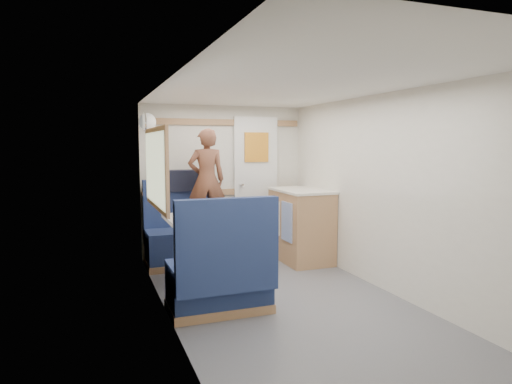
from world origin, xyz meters
name	(u,v)px	position (x,y,z in m)	size (l,w,h in m)	color
floor	(294,309)	(0.00, 0.00, 0.00)	(4.50, 4.50, 0.00)	#515156
ceiling	(296,85)	(0.00, 0.00, 2.00)	(4.50, 4.50, 0.00)	silver
wall_back	(224,181)	(0.00, 2.25, 1.00)	(2.20, 0.02, 2.00)	silver
wall_left	(171,206)	(-1.10, 0.00, 1.00)	(0.02, 4.50, 2.00)	silver
wall_right	(398,195)	(1.10, 0.00, 1.00)	(0.02, 4.50, 2.00)	silver
oak_trim_low	(224,192)	(0.00, 2.23, 0.85)	(2.15, 0.02, 0.08)	#A8784C
oak_trim_high	(224,122)	(0.00, 2.23, 1.78)	(2.15, 0.02, 0.08)	#A8784C
side_window	(155,168)	(-1.08, 1.00, 1.25)	(0.04, 1.30, 0.72)	#ACB297
rear_door	(256,182)	(0.45, 2.22, 0.97)	(0.62, 0.12, 1.86)	white
dinette_table	(198,232)	(-0.65, 1.00, 0.57)	(0.62, 0.92, 0.72)	white
bench_far	(182,241)	(-0.65, 1.86, 0.30)	(0.90, 0.59, 1.05)	#181F4F
bench_near	(221,280)	(-0.65, 0.14, 0.30)	(0.90, 0.59, 1.05)	#181F4F
ledge	(178,192)	(-0.65, 2.12, 0.88)	(0.90, 0.14, 0.04)	#A8784C
dome_light	(147,122)	(-1.04, 1.85, 1.75)	(0.20, 0.20, 0.20)	white
galley_counter	(301,225)	(0.82, 1.55, 0.47)	(0.57, 0.92, 0.92)	#A8784C
person	(207,180)	(-0.37, 1.72, 1.06)	(0.45, 0.29, 1.23)	brown
duffel_bag	(181,180)	(-0.61, 2.12, 1.03)	(0.55, 0.26, 0.26)	black
tray	(207,221)	(-0.61, 0.76, 0.73)	(0.24, 0.31, 0.02)	silver
orange_fruit	(210,214)	(-0.55, 0.86, 0.78)	(0.08, 0.08, 0.08)	#DF5A09
cheese_block	(204,218)	(-0.64, 0.77, 0.76)	(0.10, 0.06, 0.04)	#F2E58B
wine_glass	(191,209)	(-0.76, 0.83, 0.84)	(0.08, 0.08, 0.17)	white
tumbler_left	(181,217)	(-0.88, 0.72, 0.78)	(0.08, 0.08, 0.12)	white
beer_glass	(212,212)	(-0.48, 1.04, 0.77)	(0.07, 0.07, 0.10)	#935C15
pepper_grinder	(194,215)	(-0.70, 0.94, 0.77)	(0.04, 0.04, 0.10)	black
salt_grinder	(198,213)	(-0.64, 1.00, 0.77)	(0.04, 0.04, 0.10)	silver
bread_loaf	(207,210)	(-0.49, 1.24, 0.77)	(0.12, 0.22, 0.09)	brown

